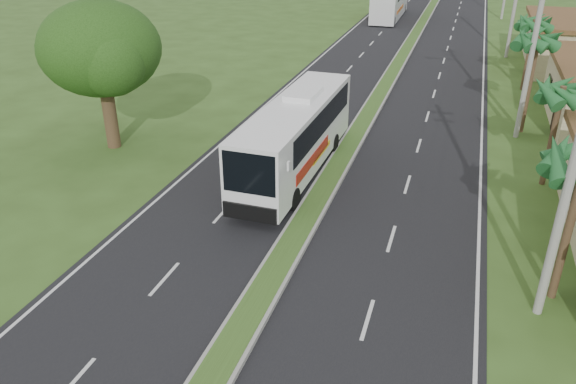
% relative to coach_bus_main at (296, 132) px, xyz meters
% --- Properties ---
extents(ground, '(180.00, 180.00, 0.00)m').
position_rel_coach_bus_main_xyz_m(ground, '(1.80, -9.81, -2.03)').
color(ground, '#334F1D').
rests_on(ground, ground).
extents(road_asphalt, '(14.00, 160.00, 0.02)m').
position_rel_coach_bus_main_xyz_m(road_asphalt, '(1.80, 10.19, -2.02)').
color(road_asphalt, black).
rests_on(road_asphalt, ground).
extents(median_strip, '(1.20, 160.00, 0.18)m').
position_rel_coach_bus_main_xyz_m(median_strip, '(1.80, 10.19, -1.93)').
color(median_strip, gray).
rests_on(median_strip, ground).
extents(lane_edge_left, '(0.12, 160.00, 0.01)m').
position_rel_coach_bus_main_xyz_m(lane_edge_left, '(-4.90, 10.19, -2.03)').
color(lane_edge_left, silver).
rests_on(lane_edge_left, ground).
extents(lane_edge_right, '(0.12, 160.00, 0.01)m').
position_rel_coach_bus_main_xyz_m(lane_edge_right, '(8.50, 10.19, -2.03)').
color(lane_edge_right, silver).
rests_on(lane_edge_right, ground).
extents(palm_verge_b, '(2.40, 2.40, 5.05)m').
position_rel_coach_bus_main_xyz_m(palm_verge_b, '(11.20, 2.19, 2.32)').
color(palm_verge_b, '#473321').
rests_on(palm_verge_b, ground).
extents(palm_verge_c, '(2.40, 2.40, 5.85)m').
position_rel_coach_bus_main_xyz_m(palm_verge_c, '(10.60, 9.19, 3.09)').
color(palm_verge_c, '#473321').
rests_on(palm_verge_c, ground).
extents(palm_verge_d, '(2.40, 2.40, 5.25)m').
position_rel_coach_bus_main_xyz_m(palm_verge_d, '(11.10, 18.19, 2.52)').
color(palm_verge_d, '#473321').
rests_on(palm_verge_d, ground).
extents(shade_tree, '(6.30, 6.00, 7.54)m').
position_rel_coach_bus_main_xyz_m(shade_tree, '(-10.31, 0.21, 2.99)').
color(shade_tree, '#473321').
rests_on(shade_tree, ground).
extents(utility_pole_b, '(3.20, 0.28, 12.00)m').
position_rel_coach_bus_main_xyz_m(utility_pole_b, '(10.27, 8.19, 4.22)').
color(utility_pole_b, gray).
rests_on(utility_pole_b, ground).
extents(coach_bus_main, '(2.63, 11.49, 3.70)m').
position_rel_coach_bus_main_xyz_m(coach_bus_main, '(0.00, 0.00, 0.00)').
color(coach_bus_main, white).
rests_on(coach_bus_main, ground).
extents(coach_bus_far, '(2.88, 12.55, 3.65)m').
position_rel_coach_bus_main_xyz_m(coach_bus_far, '(-2.29, 44.90, 0.04)').
color(coach_bus_far, silver).
rests_on(coach_bus_far, ground).
extents(motorcyclist, '(2.00, 0.78, 2.14)m').
position_rel_coach_bus_main_xyz_m(motorcyclist, '(-0.20, 2.15, -1.28)').
color(motorcyclist, black).
rests_on(motorcyclist, ground).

